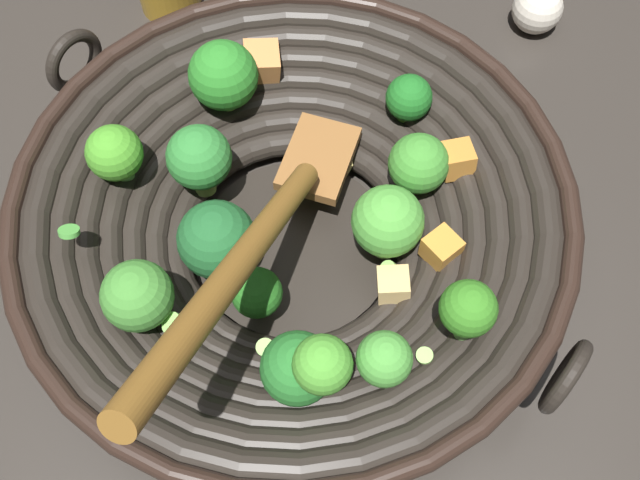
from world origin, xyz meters
name	(u,v)px	position (x,y,z in m)	size (l,w,h in m)	color
ground_plane	(295,251)	(0.00, 0.00, 0.00)	(4.00, 4.00, 0.00)	#332D28
wok	(292,218)	(0.00, 0.00, 0.06)	(0.41, 0.41, 0.23)	black
garlic_bulb	(537,8)	(-0.23, -0.23, 0.02)	(0.05, 0.05, 0.05)	silver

